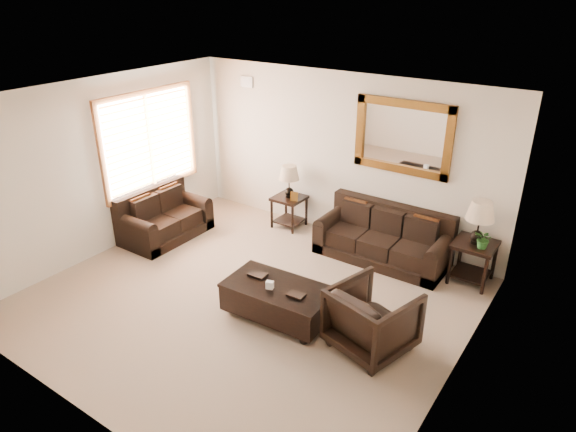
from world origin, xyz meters
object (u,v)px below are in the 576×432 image
Objects in this scene: coffee_table at (278,298)px; loveseat at (163,220)px; sofa at (384,240)px; end_table_right at (478,230)px; end_table_left at (289,187)px; armchair at (373,316)px.

loveseat is at bearing 162.03° from coffee_table.
sofa is 1.60× the size of end_table_right.
end_table_left is at bearing 179.49° from end_table_right.
armchair is (1.25, 0.13, 0.15)m from coffee_table.
end_table_left is 3.42m from armchair.
loveseat reaches higher than coffee_table.
end_table_left is at bearing 176.86° from sofa.
end_table_right is (4.70, 1.48, 0.52)m from loveseat.
loveseat is 1.03× the size of coffee_table.
loveseat is at bearing -135.50° from end_table_left.
coffee_table is at bearing 21.43° from armchair.
end_table_right is 2.92m from coffee_table.
loveseat is at bearing 6.52° from armchair.
end_table_right is at bearing 3.12° from sofa.
end_table_left is (1.53, 1.50, 0.43)m from loveseat.
sofa is 1.39× the size of loveseat.
end_table_left is 0.80× the size of coffee_table.
sofa reaches higher than loveseat.
loveseat is 4.95m from end_table_right.
sofa is 2.21m from armchair.
coffee_table is at bearing -101.40° from sofa.
coffee_table is (1.40, -2.29, -0.44)m from end_table_left.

